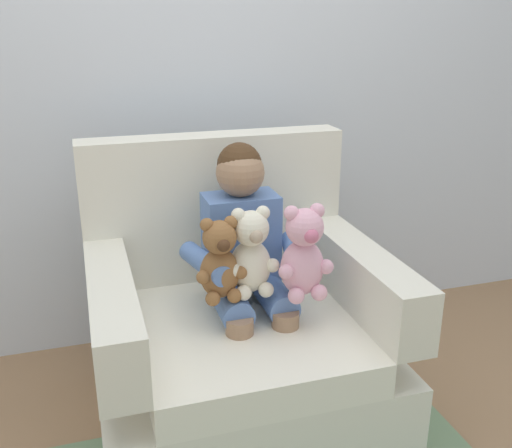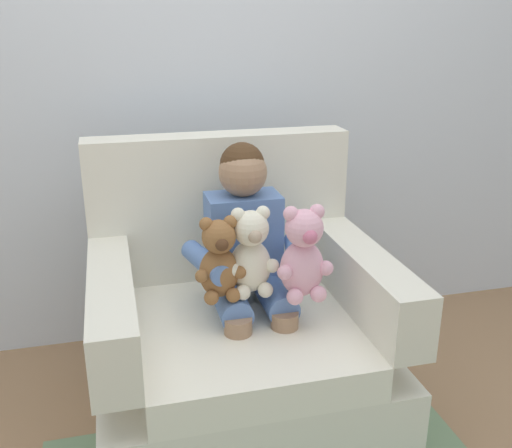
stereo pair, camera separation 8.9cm
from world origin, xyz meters
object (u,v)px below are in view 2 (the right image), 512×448
object	(u,v)px
plush_cream	(251,254)
armchair	(238,335)
plush_pink	(303,255)
seated_child	(248,250)
plush_brown	(219,261)

from	to	relation	value
plush_cream	armchair	bearing A→B (deg)	102.43
plush_pink	armchair	bearing A→B (deg)	120.92
seated_child	plush_pink	xyz separation A→B (m)	(0.14, -0.20, 0.05)
plush_brown	plush_cream	bearing A→B (deg)	16.21
plush_cream	plush_pink	bearing A→B (deg)	-24.52
armchair	plush_brown	xyz separation A→B (m)	(-0.09, -0.11, 0.35)
plush_pink	plush_brown	world-z (taller)	plush_pink
seated_child	plush_pink	distance (m)	0.24
plush_cream	plush_brown	distance (m)	0.11
seated_child	plush_cream	bearing A→B (deg)	-97.18
plush_pink	plush_brown	bearing A→B (deg)	152.26
armchair	plush_brown	distance (m)	0.38
armchair	plush_pink	distance (m)	0.45
armchair	plush_brown	size ratio (longest dim) A/B	3.55
armchair	seated_child	xyz separation A→B (m)	(0.04, 0.02, 0.32)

